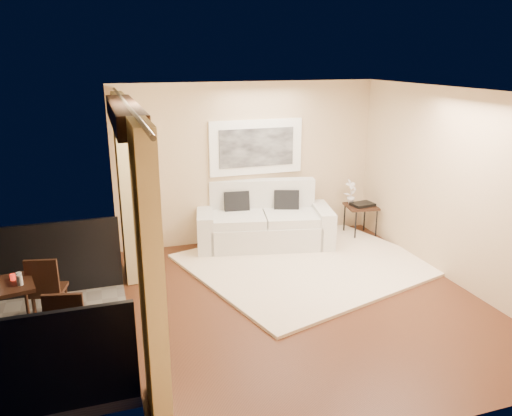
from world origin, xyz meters
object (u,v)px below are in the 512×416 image
orchid (351,192)px  bistro_table (6,291)px  balcony_chair_far (46,286)px  balcony_chair_near (64,333)px  side_table (361,209)px  sofa (264,224)px

orchid → bistro_table: size_ratio=0.66×
orchid → balcony_chair_far: size_ratio=0.52×
orchid → balcony_chair_near: (-4.69, -2.93, -0.27)m
side_table → balcony_chair_near: balcony_chair_near is taller
sofa → orchid: 1.69m
sofa → orchid: sofa is taller
sofa → side_table: sofa is taller
orchid → bistro_table: orchid is taller
bistro_table → balcony_chair_far: balcony_chair_far is taller
orchid → side_table: bearing=-41.8°
bistro_table → balcony_chair_far: 0.46m
side_table → orchid: size_ratio=1.31×
bistro_table → balcony_chair_near: (0.64, -1.00, -0.08)m
side_table → balcony_chair_far: 5.33m
sofa → bistro_table: 4.16m
sofa → balcony_chair_far: 3.70m
balcony_chair_near → balcony_chair_far: bearing=113.6°
side_table → bistro_table: bistro_table is taller
bistro_table → balcony_chair_far: (0.39, 0.24, -0.10)m
orchid → balcony_chair_far: 5.23m
balcony_chair_far → side_table: bearing=-150.1°
balcony_chair_far → sofa: bearing=-140.5°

